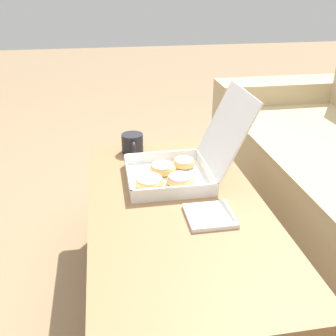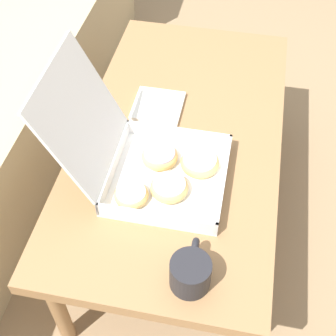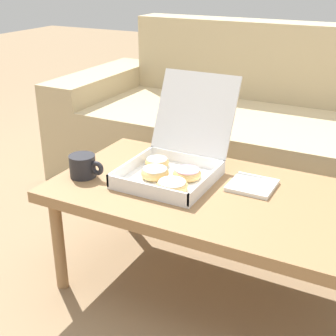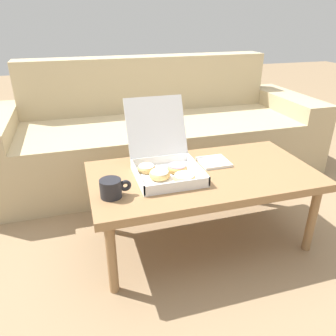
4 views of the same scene
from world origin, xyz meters
TOP-DOWN VIEW (x-y plane):
  - ground_plane at (0.00, 0.00)m, footprint 12.00×12.00m
  - coffee_table at (0.00, -0.12)m, footprint 1.15×0.61m
  - pastry_box at (-0.19, -0.07)m, footprint 0.31×0.45m
  - coffee_mug at (-0.48, -0.23)m, footprint 0.14×0.10m
  - napkin_stack at (0.10, -0.03)m, footprint 0.15×0.15m

SIDE VIEW (x-z plane):
  - ground_plane at x=0.00m, z-range 0.00..0.00m
  - coffee_table at x=0.00m, z-range 0.17..0.58m
  - napkin_stack at x=0.10m, z-range 0.41..0.43m
  - coffee_mug at x=-0.48m, z-range 0.42..0.50m
  - pastry_box at x=-0.19m, z-range 0.30..0.64m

